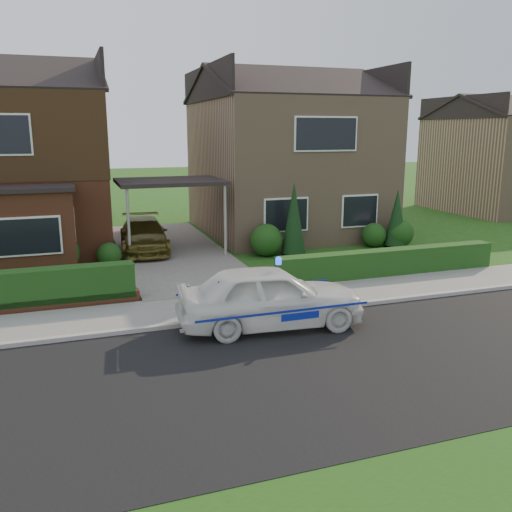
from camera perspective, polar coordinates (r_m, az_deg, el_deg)
name	(u,v)px	position (r m, az deg, el deg)	size (l,w,h in m)	color
ground	(279,373)	(10.60, 2.46, -12.20)	(120.00, 120.00, 0.00)	#1C4612
road	(279,373)	(10.60, 2.46, -12.20)	(60.00, 6.00, 0.02)	black
kerb	(233,319)	(13.24, -2.43, -6.64)	(60.00, 0.16, 0.12)	#9E9993
sidewalk	(221,306)	(14.20, -3.66, -5.32)	(60.00, 2.00, 0.10)	slate
driveway	(172,252)	(20.70, -8.82, 0.46)	(3.80, 12.00, 0.12)	#666059
house_left	(2,150)	(22.92, -25.14, 10.08)	(7.50, 9.53, 7.25)	brown
house_right	(285,150)	(24.75, 3.12, 11.06)	(7.50, 8.06, 7.25)	#9E7D61
carport_link	(170,183)	(20.26, -9.05, 7.62)	(3.80, 3.00, 2.77)	black
hedge_right	(387,277)	(17.64, 13.66, -2.17)	(7.50, 0.55, 0.80)	#103411
shrub_left_mid	(58,253)	(18.61, -20.09, 0.28)	(1.32, 1.32, 1.32)	#103411
shrub_left_near	(109,255)	(18.98, -15.20, 0.12)	(0.84, 0.84, 0.84)	#103411
shrub_right_near	(266,240)	(19.90, 1.08, 1.70)	(1.20, 1.20, 1.20)	#103411
shrub_right_mid	(374,235)	(22.00, 12.31, 2.18)	(0.96, 0.96, 0.96)	#103411
shrub_right_far	(400,233)	(22.28, 14.92, 2.33)	(1.08, 1.08, 1.08)	#103411
conifer_a	(294,221)	(19.96, 3.99, 3.74)	(0.90, 0.90, 2.60)	black
conifer_b	(396,220)	(22.08, 14.57, 3.73)	(0.90, 0.90, 2.20)	black
neighbour_right	(502,165)	(34.34, 24.49, 8.70)	(6.50, 7.00, 5.20)	#9E7D61
police_car	(270,297)	(12.66, 1.50, -4.33)	(3.99, 4.47, 1.64)	silver
driveway_car	(144,235)	(20.67, -11.74, 2.19)	(1.68, 4.14, 1.20)	brown
potted_plant_b	(89,286)	(15.47, -17.13, -3.03)	(0.35, 0.43, 0.78)	gray
potted_plant_c	(108,276)	(16.26, -15.29, -2.06)	(0.46, 0.46, 0.82)	gray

